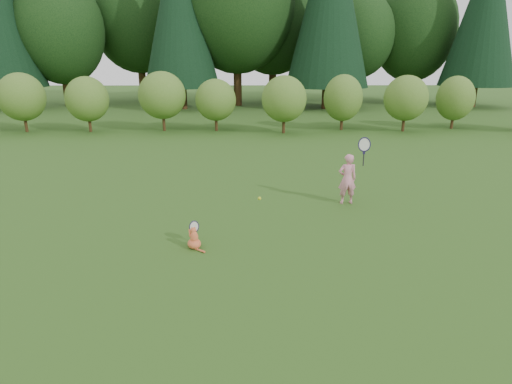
{
  "coord_description": "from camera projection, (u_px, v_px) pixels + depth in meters",
  "views": [
    {
      "loc": [
        0.08,
        -7.9,
        3.43
      ],
      "look_at": [
        0.2,
        0.8,
        0.7
      ],
      "focal_mm": 30.0,
      "sensor_mm": 36.0,
      "label": 1
    }
  ],
  "objects": [
    {
      "name": "tennis_ball",
      "position": [
        260.0,
        198.0,
        8.06
      ],
      "size": [
        0.07,
        0.07,
        0.07
      ],
      "color": "#9AC417",
      "rests_on": "ground"
    },
    {
      "name": "cat",
      "position": [
        194.0,
        237.0,
        8.03
      ],
      "size": [
        0.43,
        0.6,
        0.58
      ],
      "rotation": [
        0.0,
        0.0,
        0.43
      ],
      "color": "#D25228",
      "rests_on": "ground"
    },
    {
      "name": "ground",
      "position": [
        247.0,
        237.0,
        8.56
      ],
      "size": [
        100.0,
        100.0,
        0.0
      ],
      "primitive_type": "plane",
      "color": "#2C4E16",
      "rests_on": "ground"
    },
    {
      "name": "shrub_row",
      "position": [
        248.0,
        102.0,
        20.54
      ],
      "size": [
        28.0,
        3.0,
        2.8
      ],
      "primitive_type": null,
      "color": "#426B21",
      "rests_on": "ground"
    },
    {
      "name": "child",
      "position": [
        348.0,
        178.0,
        10.37
      ],
      "size": [
        0.71,
        0.42,
        1.86
      ],
      "rotation": [
        0.0,
        0.0,
        3.23
      ],
      "color": "pink",
      "rests_on": "ground"
    }
  ]
}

